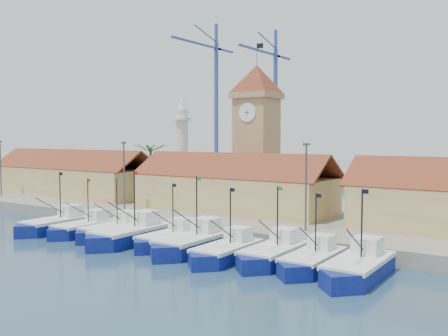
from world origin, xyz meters
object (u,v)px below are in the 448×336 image
Objects in this scene: boat_5 at (191,244)px; minaret at (182,146)px; boat_0 at (54,225)px; clock_tower at (257,131)px.

minaret is (-21.31, 25.37, 8.93)m from boat_5.
clock_tower is (13.48, 23.94, 11.19)m from boat_0.
minaret is (-15.00, 2.00, -2.23)m from clock_tower.
boat_0 is at bearing -119.39° from clock_tower.
boat_0 is at bearing -86.65° from minaret.
clock_tower reaches higher than minaret.
boat_5 is at bearing -74.88° from clock_tower.
boat_5 is (19.80, 0.57, 0.04)m from boat_0.
minaret reaches higher than boat_0.
boat_5 is at bearing 1.65° from boat_0.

